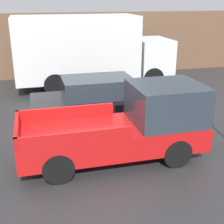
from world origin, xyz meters
TOP-DOWN VIEW (x-y plane):
  - ground_plane at (0.00, 0.00)m, footprint 60.00×60.00m
  - building_wall at (0.00, 10.55)m, footprint 28.00×0.15m
  - pickup_truck at (1.18, 0.09)m, footprint 5.26×2.02m
  - car at (0.89, 3.61)m, footprint 4.84×1.99m
  - delivery_truck at (1.43, 7.93)m, footprint 7.99×2.61m

SIDE VIEW (x-z plane):
  - ground_plane at x=0.00m, z-range 0.00..0.00m
  - car at x=0.89m, z-range 0.00..1.57m
  - pickup_truck at x=1.18m, z-range -0.07..2.08m
  - building_wall at x=0.00m, z-range 0.00..3.63m
  - delivery_truck at x=1.43m, z-range 0.13..3.75m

